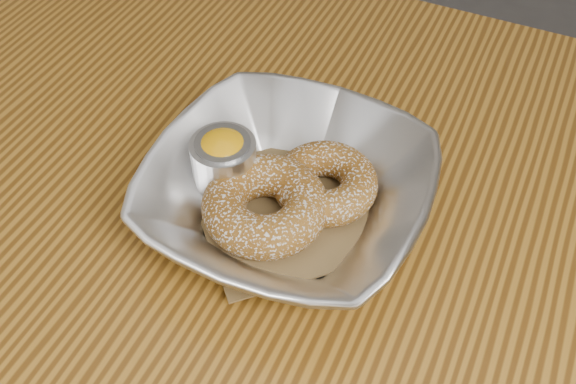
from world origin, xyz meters
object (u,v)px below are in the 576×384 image
at_px(ramekin, 224,162).
at_px(serving_bowl, 288,194).
at_px(table, 359,348).
at_px(donut_back, 325,183).
at_px(donut_front, 265,205).

bearing_deg(ramekin, serving_bowl, -2.58).
height_order(table, donut_back, donut_back).
bearing_deg(ramekin, table, -15.57).
distance_m(table, ramekin, 0.20).
xyz_separation_m(table, serving_bowl, (-0.09, 0.04, 0.13)).
bearing_deg(table, serving_bowl, 156.25).
distance_m(table, serving_bowl, 0.16).
distance_m(serving_bowl, ramekin, 0.06).
bearing_deg(donut_front, donut_back, 53.19).
bearing_deg(donut_back, ramekin, -164.13).
bearing_deg(table, donut_front, 169.04).
relative_size(table, donut_front, 11.76).
distance_m(table, donut_back, 0.15).
xyz_separation_m(donut_back, donut_front, (-0.03, -0.04, 0.00)).
bearing_deg(donut_back, table, -44.87).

